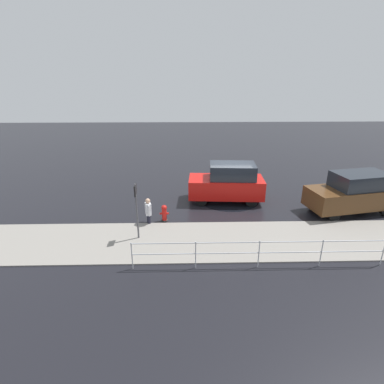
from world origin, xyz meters
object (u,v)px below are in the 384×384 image
Objects in this scene: fire_hydrant at (164,213)px; sign_post at (136,204)px; pedestrian at (148,210)px; parked_sedan at (354,193)px; moving_hatchback at (228,183)px.

fire_hydrant is 0.33× the size of sign_post.
fire_hydrant is 0.66× the size of pedestrian.
parked_sedan reaches higher than fire_hydrant.
moving_hatchback reaches higher than fire_hydrant.
sign_post reaches higher than moving_hatchback.
moving_hatchback is 1.67× the size of sign_post.
moving_hatchback is 3.28× the size of pedestrian.
parked_sedan is at bearing -166.52° from sign_post.
fire_hydrant is 0.78m from pedestrian.
parked_sedan is (-5.98, 1.50, -0.03)m from moving_hatchback.
moving_hatchback reaches higher than pedestrian.
moving_hatchback is at bearing -136.77° from sign_post.
parked_sedan is 9.26m from fire_hydrant.
pedestrian is at bearing 33.18° from moving_hatchback.
pedestrian is 1.67m from sign_post.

